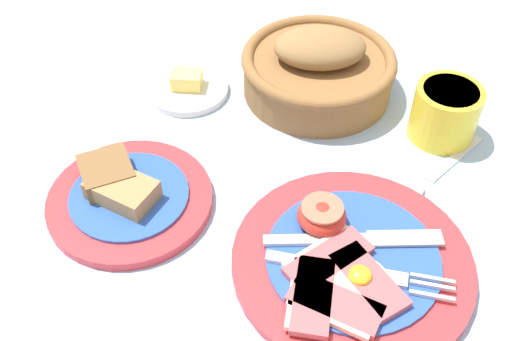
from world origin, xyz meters
TOP-DOWN VIEW (x-y plane):
  - ground_plane at (0.00, 0.00)m, footprint 3.00×3.00m
  - breakfast_plate at (0.07, 0.02)m, footprint 0.25×0.25m
  - bread_plate at (-0.19, 0.04)m, footprint 0.18×0.18m
  - sugar_cup at (0.14, 0.26)m, footprint 0.08×0.08m
  - bread_basket at (-0.02, 0.30)m, footprint 0.20×0.20m
  - butter_dish at (-0.19, 0.25)m, footprint 0.11×0.11m
  - teaspoon_by_saucer at (0.13, 0.15)m, footprint 0.11×0.18m

SIDE VIEW (x-z plane):
  - ground_plane at x=0.00m, z-range 0.00..0.00m
  - teaspoon_by_saucer at x=0.13m, z-range 0.00..0.01m
  - butter_dish at x=-0.19m, z-range -0.01..0.02m
  - breakfast_plate at x=0.07m, z-range -0.01..0.03m
  - bread_plate at x=-0.19m, z-range -0.01..0.03m
  - sugar_cup at x=0.14m, z-range 0.00..0.07m
  - bread_basket at x=-0.02m, z-range -0.01..0.08m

